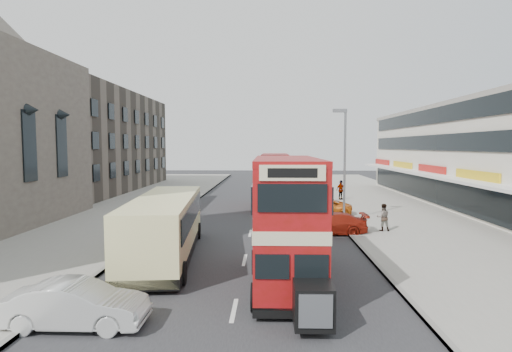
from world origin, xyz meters
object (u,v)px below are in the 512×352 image
(street_lamp, at_px, (344,156))
(pedestrian_near, at_px, (383,217))
(coach, at_px, (165,225))
(car_right_a, at_px, (330,224))
(pedestrian_far, at_px, (341,190))
(cyclist, at_px, (315,207))
(car_left_front, at_px, (76,305))
(bus_main, at_px, (286,220))
(bus_second, at_px, (275,180))
(car_right_c, at_px, (304,190))
(car_right_b, at_px, (323,208))

(street_lamp, distance_m, pedestrian_near, 5.55)
(coach, height_order, car_right_a, coach)
(pedestrian_far, height_order, cyclist, cyclist)
(car_right_a, bearing_deg, pedestrian_near, 97.08)
(pedestrian_near, bearing_deg, car_left_front, 46.17)
(bus_main, bearing_deg, street_lamp, -109.73)
(car_right_a, distance_m, cyclist, 6.06)
(car_left_front, bearing_deg, bus_second, -14.72)
(car_right_c, bearing_deg, coach, -21.30)
(pedestrian_near, bearing_deg, bus_main, 55.45)
(bus_second, distance_m, car_left_front, 25.23)
(bus_main, height_order, pedestrian_near, bus_main)
(cyclist, bearing_deg, pedestrian_near, -59.46)
(bus_main, bearing_deg, pedestrian_near, -124.51)
(car_left_front, relative_size, cyclist, 1.87)
(street_lamp, relative_size, bus_main, 0.92)
(coach, xyz_separation_m, car_right_c, (8.98, 24.62, -1.01))
(bus_second, distance_m, pedestrian_near, 12.59)
(bus_second, relative_size, car_left_front, 1.98)
(coach, xyz_separation_m, pedestrian_far, (12.28, 20.99, -0.54))
(car_left_front, bearing_deg, coach, -5.58)
(pedestrian_far, bearing_deg, bus_second, 178.47)
(car_right_b, bearing_deg, bus_second, -130.87)
(bus_main, relative_size, pedestrian_far, 4.58)
(car_right_c, bearing_deg, car_right_a, -1.56)
(car_left_front, distance_m, car_right_c, 33.77)
(car_right_a, xyz_separation_m, cyclist, (-0.23, 6.05, 0.16))
(bus_main, xyz_separation_m, car_left_front, (-6.52, -4.16, -1.86))
(pedestrian_near, bearing_deg, car_right_b, -65.98)
(bus_second, bearing_deg, car_right_c, -112.12)
(bus_main, distance_m, cyclist, 15.57)
(car_left_front, bearing_deg, car_right_c, -16.78)
(bus_main, xyz_separation_m, pedestrian_far, (6.51, 24.55, -1.45))
(car_right_c, xyz_separation_m, pedestrian_near, (3.32, -18.58, 0.37))
(car_left_front, height_order, cyclist, cyclist)
(car_left_front, relative_size, car_right_b, 0.95)
(bus_second, relative_size, car_right_a, 1.83)
(bus_second, bearing_deg, car_right_b, 132.69)
(car_right_a, xyz_separation_m, pedestrian_far, (3.40, 15.40, 0.45))
(bus_main, relative_size, pedestrian_near, 5.08)
(coach, bearing_deg, car_right_c, 64.42)
(coach, xyz_separation_m, car_right_a, (8.88, 5.59, -0.98))
(car_left_front, bearing_deg, pedestrian_far, -24.44)
(bus_second, bearing_deg, coach, 71.90)
(bus_main, distance_m, pedestrian_near, 11.72)
(street_lamp, xyz_separation_m, cyclist, (-1.79, 1.96, -3.95))
(street_lamp, height_order, car_right_c, street_lamp)
(bus_main, height_order, cyclist, bus_main)
(pedestrian_near, height_order, pedestrian_far, pedestrian_far)
(street_lamp, xyz_separation_m, bus_main, (-4.67, -13.24, -2.22))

